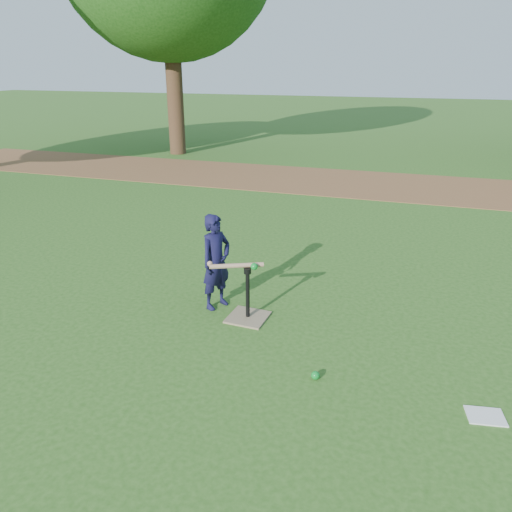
% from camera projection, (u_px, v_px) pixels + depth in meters
% --- Properties ---
extents(ground, '(80.00, 80.00, 0.00)m').
position_uv_depth(ground, '(265.00, 334.00, 5.36)').
color(ground, '#285116').
rests_on(ground, ground).
extents(dirt_strip, '(24.00, 3.00, 0.01)m').
position_uv_depth(dirt_strip, '(357.00, 183.00, 12.00)').
color(dirt_strip, brown).
rests_on(dirt_strip, ground).
extents(child, '(0.42, 0.49, 1.14)m').
position_uv_depth(child, '(216.00, 262.00, 5.77)').
color(child, black).
rests_on(child, ground).
extents(wiffle_ball_ground, '(0.08, 0.08, 0.08)m').
position_uv_depth(wiffle_ball_ground, '(315.00, 375.00, 4.58)').
color(wiffle_ball_ground, '#0B8125').
rests_on(wiffle_ball_ground, ground).
extents(clipboard, '(0.33, 0.28, 0.01)m').
position_uv_depth(clipboard, '(485.00, 416.00, 4.11)').
color(clipboard, silver).
rests_on(clipboard, ground).
extents(batting_tee, '(0.45, 0.45, 0.61)m').
position_uv_depth(batting_tee, '(248.00, 309.00, 5.65)').
color(batting_tee, '#867155').
rests_on(batting_tee, ground).
extents(swing_action, '(0.62, 0.30, 0.08)m').
position_uv_depth(swing_action, '(237.00, 266.00, 5.47)').
color(swing_action, tan).
rests_on(swing_action, ground).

